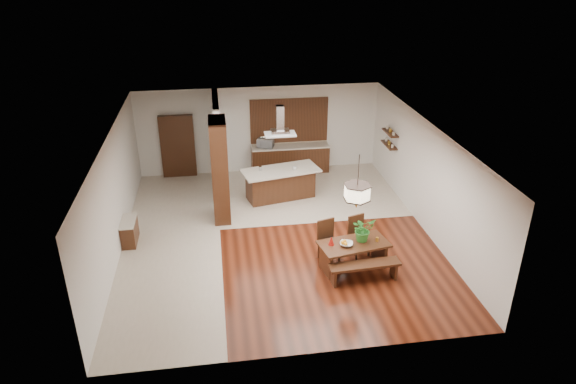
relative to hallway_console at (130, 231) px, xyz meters
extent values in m
plane|color=#3D160B|center=(3.81, -0.20, -0.32)|extent=(9.00, 9.00, 0.00)
cube|color=white|center=(3.81, -0.20, 2.58)|extent=(8.00, 9.00, 0.04)
cube|color=silver|center=(3.81, 4.30, 1.14)|extent=(8.00, 0.04, 2.90)
cube|color=silver|center=(3.81, -4.70, 1.14)|extent=(8.00, 0.04, 2.90)
cube|color=silver|center=(-0.19, -0.20, 1.14)|extent=(0.04, 9.00, 2.90)
cube|color=silver|center=(7.81, -0.20, 1.14)|extent=(0.04, 9.00, 2.90)
cube|color=beige|center=(1.06, -0.20, -0.31)|extent=(2.50, 9.00, 0.01)
cube|color=beige|center=(5.06, 2.30, -0.31)|extent=(5.50, 4.00, 0.01)
cube|color=#3F240F|center=(3.81, -0.20, 2.57)|extent=(8.00, 9.00, 0.02)
cube|color=black|center=(2.41, 1.00, 1.14)|extent=(0.45, 1.00, 2.90)
cube|color=silver|center=(2.41, 3.10, 1.14)|extent=(0.18, 2.40, 2.90)
cube|color=black|center=(0.00, 0.00, 0.00)|extent=(0.37, 0.88, 0.63)
cube|color=black|center=(1.11, 4.20, 0.74)|extent=(1.10, 0.20, 2.10)
cube|color=black|center=(4.81, 4.00, 0.13)|extent=(2.60, 0.60, 0.90)
cube|color=beige|center=(4.81, 4.00, 0.61)|extent=(2.60, 0.62, 0.05)
cube|color=brown|center=(4.81, 4.26, 1.44)|extent=(2.60, 0.08, 1.50)
cube|color=black|center=(7.68, 2.40, 1.08)|extent=(0.26, 0.90, 0.04)
cube|color=black|center=(7.68, 2.40, 1.49)|extent=(0.26, 0.90, 0.04)
cube|color=black|center=(5.41, -1.99, 0.33)|extent=(1.74, 1.10, 0.05)
cube|color=black|center=(4.72, -2.12, 0.00)|extent=(0.19, 0.65, 0.62)
cube|color=black|center=(6.10, -1.86, 0.00)|extent=(0.19, 0.65, 0.62)
imported|color=#2D7A28|center=(5.64, -1.89, 0.65)|extent=(0.65, 0.61, 0.59)
imported|color=beige|center=(5.20, -2.07, 0.40)|extent=(0.39, 0.39, 0.07)
cone|color=#A1120B|center=(4.86, -1.99, 0.47)|extent=(0.17, 0.17, 0.22)
cylinder|color=gold|center=(5.97, -1.99, 0.41)|extent=(0.08, 0.08, 0.10)
cube|color=black|center=(4.21, 2.04, 0.13)|extent=(2.11, 1.16, 0.90)
cube|color=beige|center=(4.21, 1.99, 0.61)|extent=(2.45, 1.47, 0.05)
imported|color=white|center=(4.63, 1.94, 0.68)|extent=(0.14, 0.14, 0.10)
imported|color=silver|center=(3.98, 3.97, 0.78)|extent=(0.62, 0.53, 0.29)
camera|label=1|loc=(2.35, -11.99, 6.61)|focal=32.00mm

